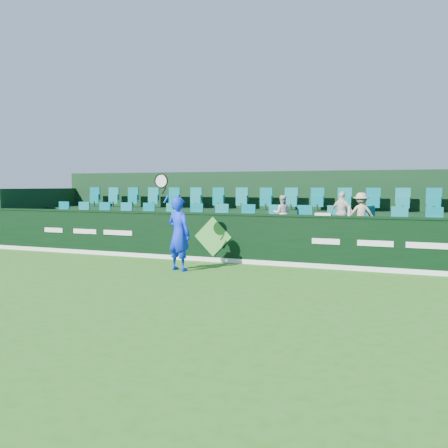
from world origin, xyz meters
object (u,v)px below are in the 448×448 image
at_px(spectator_left, 282,213).
at_px(tennis_player, 179,233).
at_px(drinks_bottle, 349,211).
at_px(spectator_right, 361,213).
at_px(towel, 324,214).
at_px(spectator_middle, 342,213).

bearing_deg(spectator_left, tennis_player, 38.58).
height_order(tennis_player, spectator_left, tennis_player).
relative_size(tennis_player, spectator_left, 2.41).
bearing_deg(spectator_left, drinks_bottle, 132.93).
height_order(spectator_right, towel, spectator_right).
xyz_separation_m(spectator_left, spectator_right, (2.19, 0.00, 0.04)).
bearing_deg(tennis_player, spectator_left, 56.85).
distance_m(tennis_player, drinks_bottle, 4.28).
bearing_deg(drinks_bottle, towel, 180.00).
relative_size(spectator_left, spectator_right, 0.92).
height_order(tennis_player, spectator_right, tennis_player).
distance_m(spectator_left, spectator_middle, 1.69).
xyz_separation_m(spectator_middle, drinks_bottle, (0.35, -1.12, 0.10)).
relative_size(spectator_right, towel, 2.79).
relative_size(tennis_player, towel, 6.19).
relative_size(spectator_right, drinks_bottle, 4.43).
distance_m(spectator_middle, towel, 1.16).
height_order(spectator_left, spectator_right, spectator_right).
bearing_deg(drinks_bottle, spectator_right, 82.09).
distance_m(spectator_left, spectator_right, 2.19).
bearing_deg(tennis_player, drinks_bottle, 23.77).
bearing_deg(spectator_middle, spectator_right, -159.29).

